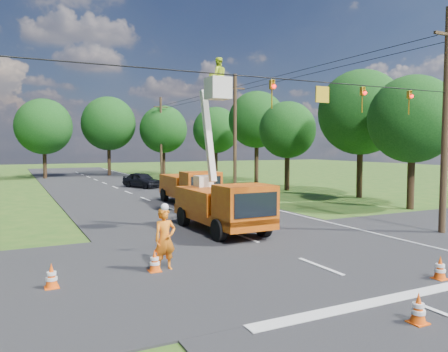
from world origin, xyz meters
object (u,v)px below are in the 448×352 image
traffic_cone_4 (155,261)px  tree_right_c (287,130)px  pole_right_far (161,136)px  tree_right_a (413,119)px  traffic_cone_0 (418,309)px  tree_far_c (163,129)px  pole_right_near (446,119)px  traffic_cone_5 (52,276)px  traffic_cone_1 (440,268)px  distant_car (142,180)px  traffic_cone_2 (243,215)px  pole_right_mid (235,132)px  tree_far_a (44,127)px  second_truck (190,187)px  tree_right_d (257,120)px  bucket_truck (223,195)px  tree_right_b (361,113)px  tree_right_e (216,130)px  tree_far_b (108,124)px  traffic_cone_7 (239,197)px  traffic_cone_3 (243,206)px  ground_worker (165,239)px

traffic_cone_4 → tree_right_c: tree_right_c is taller
pole_right_far → tree_right_a: bearing=-81.6°
traffic_cone_0 → tree_far_c: size_ratio=0.08×
pole_right_near → pole_right_far: (0.00, 40.00, 0.00)m
traffic_cone_5 → traffic_cone_1: bearing=-22.3°
distant_car → tree_right_a: (11.25, -20.83, 4.83)m
traffic_cone_2 → traffic_cone_5: 11.97m
pole_right_mid → tree_far_a: (-13.50, 23.00, 1.08)m
tree_right_a → traffic_cone_4: bearing=-161.6°
second_truck → tree_right_d: bearing=46.7°
second_truck → pole_right_far: bearing=77.2°
bucket_truck → tree_right_b: tree_right_b is taller
tree_right_d → tree_right_e: tree_right_d is taller
traffic_cone_5 → tree_far_c: size_ratio=0.08×
traffic_cone_5 → tree_right_b: size_ratio=0.07×
tree_far_b → bucket_truck: bearing=-94.6°
traffic_cone_7 → tree_far_b: bearing=94.2°
tree_far_a → traffic_cone_4: bearing=-90.0°
pole_right_near → tree_far_b: (-5.50, 45.00, 1.70)m
tree_far_b → traffic_cone_2: bearing=-91.8°
traffic_cone_0 → pole_right_near: pole_right_near is taller
tree_right_d → tree_far_a: (-19.80, 16.00, -0.49)m
bucket_truck → traffic_cone_3: bearing=51.9°
traffic_cone_0 → pole_right_near: size_ratio=0.07×
traffic_cone_4 → pole_right_near: 14.28m
traffic_cone_3 → traffic_cone_5: bearing=-139.3°
tree_right_a → tree_far_c: bearing=96.3°
pole_right_mid → tree_right_a: size_ratio=1.21×
tree_right_c → traffic_cone_0: bearing=-119.0°
ground_worker → distant_car: 27.75m
traffic_cone_5 → tree_right_a: 23.01m
tree_right_e → tree_far_c: bearing=121.6°
tree_right_e → tree_far_b: bearing=137.2°
ground_worker → pole_right_mid: (13.10, 20.06, 4.11)m
traffic_cone_3 → tree_right_d: 21.79m
distant_car → traffic_cone_5: 29.08m
traffic_cone_2 → traffic_cone_7: size_ratio=1.00×
pole_right_near → tree_right_d: 27.77m
bucket_truck → tree_right_b: size_ratio=0.83×
traffic_cone_4 → tree_right_d: (19.76, 27.12, 6.32)m
distant_car → tree_right_d: tree_right_d is taller
traffic_cone_5 → traffic_cone_2: bearing=35.0°
pole_right_mid → tree_far_c: size_ratio=1.09×
tree_right_b → tree_right_e: size_ratio=1.12×
traffic_cone_1 → pole_right_far: size_ratio=0.07×
bucket_truck → pole_right_far: size_ratio=0.80×
traffic_cone_7 → pole_right_near: (3.16, -13.41, 4.75)m
distant_car → pole_right_mid: bearing=-70.2°
tree_right_a → tree_far_b: size_ratio=0.80×
bucket_truck → tree_far_a: 38.88m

